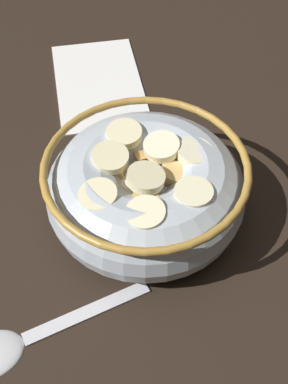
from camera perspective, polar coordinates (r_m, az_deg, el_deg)
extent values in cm
cube|color=black|center=(42.09, 0.00, -3.50)|extent=(138.91, 138.91, 2.00)
cylinder|color=#B2BCC6|center=(41.05, 0.00, -2.42)|extent=(8.46, 8.46, 0.60)
torus|color=#B2BCC6|center=(38.86, 0.00, 0.11)|extent=(15.38, 15.38, 6.24)
torus|color=#B28438|center=(36.75, 0.00, 2.95)|extent=(15.51, 15.51, 0.60)
cylinder|color=white|center=(37.89, 0.00, 1.36)|extent=(11.63, 11.63, 0.40)
cube|color=tan|center=(37.53, -0.25, 2.30)|extent=(1.95, 1.95, 0.83)
cube|color=tan|center=(35.62, -0.50, -0.94)|extent=(2.00, 1.94, 0.97)
cube|color=tan|center=(40.73, 0.49, 7.24)|extent=(2.38, 2.37, 0.85)
cube|color=tan|center=(34.47, -2.49, -3.58)|extent=(2.39, 2.37, 0.93)
cube|color=tan|center=(38.10, -3.70, 3.17)|extent=(2.31, 2.25, 1.03)
cube|color=tan|center=(35.11, 4.19, -2.61)|extent=(2.06, 2.00, 1.00)
cube|color=#B78947|center=(39.60, -2.89, 5.41)|extent=(2.00, 1.93, 1.00)
cube|color=tan|center=(37.50, 3.07, 2.35)|extent=(2.42, 2.41, 0.86)
cube|color=#B78947|center=(37.92, 6.78, 2.22)|extent=(2.09, 2.00, 1.09)
cube|color=#AD7F42|center=(39.40, 3.80, 5.09)|extent=(2.57, 2.54, 1.03)
cube|color=#AD7F42|center=(35.83, -5.06, -1.01)|extent=(2.61, 2.61, 0.84)
cube|color=#B78947|center=(38.93, 0.69, 4.25)|extent=(2.46, 2.41, 1.08)
cylinder|color=#F4EABC|center=(35.16, 5.42, -0.20)|extent=(3.45, 3.45, 0.74)
cylinder|color=#F9EFC6|center=(38.05, 1.80, 5.15)|extent=(3.44, 3.41, 1.17)
cylinder|color=beige|center=(35.73, -0.42, 1.63)|extent=(3.92, 3.97, 1.15)
cylinder|color=beige|center=(37.34, -4.05, 3.91)|extent=(3.91, 3.89, 1.24)
cylinder|color=#F4EABC|center=(33.96, -0.64, -2.52)|extent=(3.90, 3.92, 0.99)
cylinder|color=beige|center=(38.95, -2.45, 6.60)|extent=(3.83, 3.79, 1.01)
cylinder|color=#F9EFC6|center=(37.99, 5.60, 4.44)|extent=(3.38, 3.43, 1.03)
cylinder|color=beige|center=(35.12, -5.42, -0.46)|extent=(3.13, 3.12, 1.19)
cube|color=silver|center=(36.75, -6.66, -13.33)|extent=(5.12, 8.89, 0.36)
cube|color=white|center=(53.73, -5.33, 12.28)|extent=(15.99, 11.35, 0.30)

